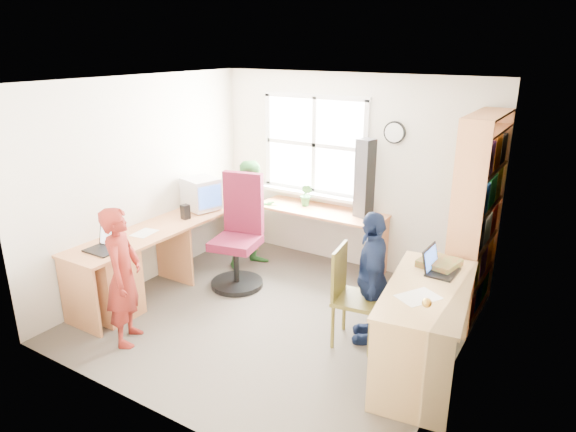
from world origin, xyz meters
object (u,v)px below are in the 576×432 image
object	(u,v)px
person_red	(123,276)
person_navy	(371,277)
l_desk	(162,260)
laptop_right	(438,266)
person_green	(254,214)
potted_plant	(306,195)
right_desk	(427,311)
crt_monitor	(201,194)
cd_tower	(365,179)
wooden_chair	(350,292)
laptop_left	(106,245)
swivel_chair	(239,238)
bookshelf	(476,223)

from	to	relation	value
person_red	person_navy	distance (m)	2.31
l_desk	laptop_right	world-z (taller)	laptop_right
person_green	potted_plant	bearing A→B (deg)	-23.24
right_desk	crt_monitor	xyz separation A→B (m)	(-3.11, 0.75, 0.36)
cd_tower	person_red	distance (m)	2.91
cd_tower	person_red	size ratio (longest dim) A/B	0.69
crt_monitor	cd_tower	bearing A→B (deg)	40.63
wooden_chair	person_navy	bearing A→B (deg)	35.88
laptop_left	potted_plant	distance (m)	2.53
wooden_chair	swivel_chair	bearing A→B (deg)	155.94
swivel_chair	cd_tower	size ratio (longest dim) A/B	1.41
l_desk	cd_tower	world-z (taller)	cd_tower
crt_monitor	person_red	size ratio (longest dim) A/B	0.36
swivel_chair	wooden_chair	world-z (taller)	swivel_chair
potted_plant	person_navy	distance (m)	1.97
crt_monitor	laptop_right	bearing A→B (deg)	8.64
laptop_right	person_navy	distance (m)	0.62
right_desk	bookshelf	distance (m)	1.35
right_desk	wooden_chair	size ratio (longest dim) A/B	1.56
cd_tower	person_red	xyz separation A→B (m)	(-1.26, -2.56, -0.55)
crt_monitor	l_desk	bearing A→B (deg)	-60.75
l_desk	swivel_chair	bearing A→B (deg)	56.41
l_desk	crt_monitor	world-z (taller)	crt_monitor
wooden_chair	person_green	xyz separation A→B (m)	(-1.80, 0.98, 0.17)
laptop_left	person_navy	xyz separation A→B (m)	(2.44, 1.02, -0.16)
laptop_right	person_navy	size ratio (longest dim) A/B	0.25
laptop_right	person_navy	xyz separation A→B (m)	(-0.58, -0.08, -0.22)
crt_monitor	person_red	xyz separation A→B (m)	(0.56, -1.75, -0.28)
laptop_left	person_red	bearing A→B (deg)	-24.36
crt_monitor	right_desk	bearing A→B (deg)	2.84
crt_monitor	swivel_chair	bearing A→B (deg)	1.89
l_desk	bookshelf	distance (m)	3.35
person_navy	person_red	bearing A→B (deg)	-79.67
laptop_right	person_red	xyz separation A→B (m)	(-2.52, -1.32, -0.20)
l_desk	swivel_chair	distance (m)	0.91
l_desk	person_navy	size ratio (longest dim) A/B	2.28
cd_tower	person_green	bearing A→B (deg)	-142.80
swivel_chair	crt_monitor	distance (m)	0.83
person_navy	crt_monitor	bearing A→B (deg)	-123.66
crt_monitor	potted_plant	distance (m)	1.32
person_green	l_desk	bearing A→B (deg)	-172.03
bookshelf	swivel_chair	distance (m)	2.60
right_desk	person_red	world-z (taller)	person_red
person_green	person_navy	xyz separation A→B (m)	(1.95, -0.84, -0.04)
swivel_chair	person_red	bearing A→B (deg)	-107.71
cd_tower	potted_plant	xyz separation A→B (m)	(-0.78, -0.01, -0.32)
laptop_right	person_red	bearing A→B (deg)	119.56
swivel_chair	person_navy	size ratio (longest dim) A/B	1.02
swivel_chair	person_red	size ratio (longest dim) A/B	0.98
right_desk	laptop_left	world-z (taller)	laptop_left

